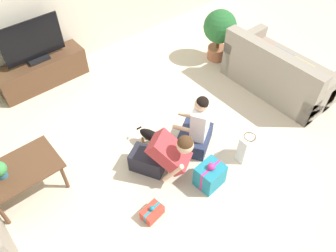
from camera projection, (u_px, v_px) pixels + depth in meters
ground_plane at (155, 153)px, 4.50m from camera, size 16.00×16.00×0.00m
sofa_right at (279, 73)px, 5.22m from camera, size 0.91×1.72×0.85m
coffee_table at (21, 172)px, 3.78m from camera, size 0.88×0.60×0.47m
tv_console at (43, 72)px, 5.35m from camera, size 1.42×0.42×0.46m
tv at (33, 44)px, 4.97m from camera, size 0.95×0.20×0.67m
potted_plant_corner_right at (220, 30)px, 5.59m from camera, size 0.57×0.57×0.92m
person_kneeling at (163, 155)px, 4.03m from camera, size 0.64×0.82×0.79m
person_sitting at (197, 129)px, 4.37m from camera, size 0.65×0.62×0.90m
dog at (154, 137)px, 4.44m from camera, size 0.25×0.52×0.29m
gift_box_a at (210, 175)px, 4.05m from camera, size 0.35×0.30×0.39m
gift_box_b at (152, 212)px, 3.81m from camera, size 0.28×0.20×0.19m
gift_bag_a at (247, 147)px, 4.30m from camera, size 0.25×0.16×0.43m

